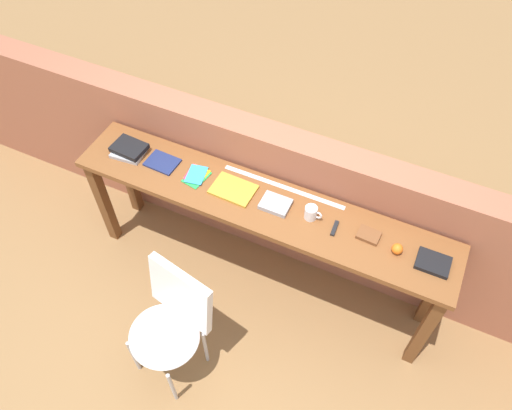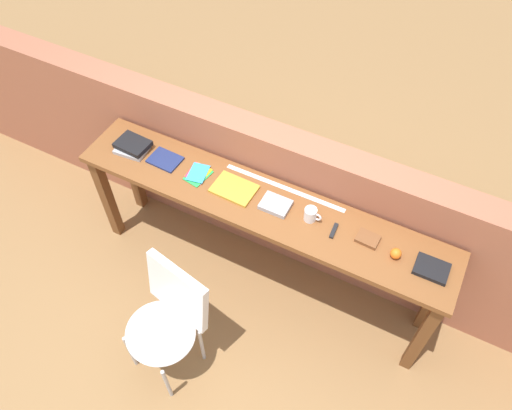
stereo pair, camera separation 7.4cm
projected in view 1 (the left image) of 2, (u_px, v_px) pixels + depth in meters
The scene contains 15 objects.
ground_plane at pixel (241, 306), 3.62m from camera, with size 40.00×40.00×0.00m, color olive.
brick_wall_back at pixel (279, 194), 3.52m from camera, with size 6.00×0.20×1.15m, color #9E5B42.
sideboard at pixel (259, 215), 3.20m from camera, with size 2.50×0.44×0.88m.
chair_white_moulded at pixel (170, 322), 2.97m from camera, with size 0.52×0.53×0.89m.
book_stack_leftmost at pixel (129, 150), 3.33m from camera, with size 0.23×0.19×0.06m.
magazine_cycling at pixel (162, 162), 3.29m from camera, with size 0.21×0.16×0.01m, color navy.
pamphlet_pile_colourful at pixel (196, 175), 3.22m from camera, with size 0.15×0.19×0.01m.
book_open_centre at pixel (233, 189), 3.14m from camera, with size 0.27×0.19×0.02m, color gold.
book_grey_hardcover at pixel (276, 204), 3.06m from camera, with size 0.18×0.14×0.03m, color #9E9EA3.
mug at pixel (311, 213), 2.98m from camera, with size 0.11×0.08×0.09m.
multitool_folded at pixel (335, 228), 2.96m from camera, with size 0.02×0.11×0.02m, color black.
leather_journal_brown at pixel (369, 235), 2.92m from camera, with size 0.13×0.10×0.02m, color brown.
sports_ball_small at pixel (397, 249), 2.84m from camera, with size 0.06×0.06×0.06m, color orange.
book_repair_rightmost at pixel (433, 263), 2.80m from camera, with size 0.19×0.15×0.03m, color black.
ruler_metal_back_edge at pixel (283, 187), 3.16m from camera, with size 0.82×0.03×0.00m, color silver.
Camera 1 is at (0.80, -1.46, 3.29)m, focal length 35.00 mm.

